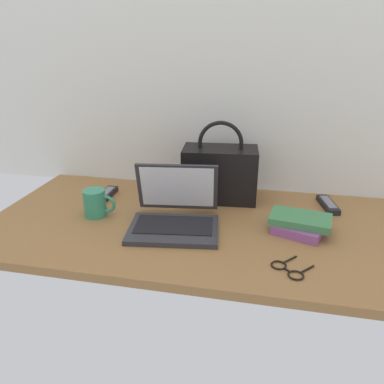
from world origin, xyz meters
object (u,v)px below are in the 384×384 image
at_px(coffee_mug, 96,203).
at_px(handbag, 220,173).
at_px(remote_control_far, 328,205).
at_px(book_stack, 300,224).
at_px(laptop, 175,214).
at_px(remote_control_near, 106,195).
at_px(eyeglasses, 288,269).

bearing_deg(coffee_mug, handbag, 30.49).
height_order(coffee_mug, remote_control_far, coffee_mug).
relative_size(coffee_mug, remote_control_far, 0.75).
height_order(remote_control_far, handbag, handbag).
bearing_deg(book_stack, handbag, 143.87).
bearing_deg(laptop, remote_control_far, 26.43).
xyz_separation_m(remote_control_near, handbag, (0.47, 0.08, 0.10)).
distance_m(coffee_mug, eyeglasses, 0.74).
distance_m(remote_control_far, book_stack, 0.26).
bearing_deg(handbag, coffee_mug, -149.51).
xyz_separation_m(coffee_mug, remote_control_near, (-0.04, 0.17, -0.04)).
height_order(remote_control_far, eyeglasses, remote_control_far).
bearing_deg(remote_control_near, laptop, -28.96).
relative_size(laptop, book_stack, 1.52).
xyz_separation_m(remote_control_near, book_stack, (0.79, -0.15, 0.02)).
xyz_separation_m(laptop, remote_control_far, (0.56, 0.28, -0.03)).
bearing_deg(coffee_mug, remote_control_far, 16.46).
distance_m(coffee_mug, remote_control_near, 0.18).
height_order(remote_control_near, handbag, handbag).
bearing_deg(handbag, eyeglasses, -60.94).
bearing_deg(eyeglasses, remote_control_near, 151.48).
relative_size(laptop, eyeglasses, 2.47).
relative_size(remote_control_far, handbag, 0.50).
relative_size(laptop, remote_control_near, 2.12).
height_order(remote_control_near, book_stack, book_stack).
bearing_deg(handbag, book_stack, -36.13).
relative_size(remote_control_near, handbag, 0.49).
distance_m(remote_control_near, book_stack, 0.80).
relative_size(remote_control_near, eyeglasses, 1.17).
bearing_deg(remote_control_far, book_stack, -118.08).
distance_m(remote_control_far, eyeglasses, 0.52).
bearing_deg(handbag, remote_control_far, 0.27).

